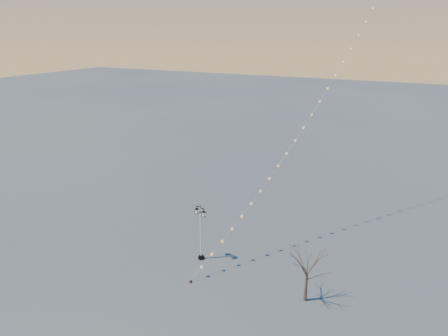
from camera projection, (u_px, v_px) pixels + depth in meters
The scene contains 4 objects.
ground at pixel (193, 282), 32.56m from camera, with size 300.00×300.00×0.00m, color #535654.
street_lamp at pixel (201, 230), 35.04m from camera, with size 1.27×0.71×5.16m.
bare_tree at pixel (308, 265), 29.46m from camera, with size 2.62×2.62×4.35m.
kite_train at pixel (326, 67), 37.79m from camera, with size 12.53×31.22×32.31m.
Camera 1 is at (14.75, -23.73, 19.26)m, focal length 32.43 mm.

